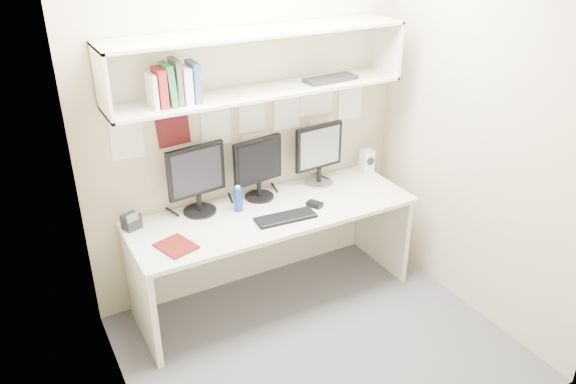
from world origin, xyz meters
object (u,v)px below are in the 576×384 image
monitor_left (197,177)px  monitor_center (258,166)px  desk (273,254)px  monitor_right (319,152)px  speaker (367,161)px  keyboard (286,218)px  desk_phone (131,221)px  maroon_notebook (176,246)px

monitor_left → monitor_center: (0.45, 0.00, -0.02)m
desk → monitor_right: size_ratio=4.33×
desk → speaker: size_ratio=10.97×
keyboard → desk_phone: (-0.94, 0.37, 0.04)m
desk → desk_phone: desk_phone is taller
monitor_center → keyboard: 0.45m
desk → monitor_left: bearing=154.3°
monitor_center → maroon_notebook: bearing=-162.1°
desk → desk_phone: 1.03m
desk → monitor_center: monitor_center is taller
monitor_right → desk_phone: monitor_right is taller
monitor_left → speaker: 1.41m
desk → monitor_right: (0.50, 0.22, 0.62)m
monitor_left → monitor_right: bearing=-7.2°
keyboard → speaker: bearing=26.0°
desk → keyboard: keyboard is taller
monitor_left → maroon_notebook: size_ratio=2.05×
monitor_center → monitor_right: monitor_right is taller
monitor_center → keyboard: (0.01, -0.38, -0.24)m
maroon_notebook → desk_phone: desk_phone is taller
maroon_notebook → monitor_right: bearing=-0.5°
desk → monitor_center: bearing=90.1°
monitor_center → keyboard: monitor_center is taller
speaker → maroon_notebook: size_ratio=0.78×
monitor_center → monitor_right: size_ratio=0.97×
maroon_notebook → desk_phone: 0.40m
keyboard → monitor_left: bearing=145.7°
desk → maroon_notebook: bearing=-168.9°
maroon_notebook → desk_phone: (-0.18, 0.36, 0.05)m
monitor_center → desk_phone: bearing=172.3°
monitor_left → monitor_right: 0.96m
monitor_left → desk_phone: monitor_left is taller
desk → keyboard: size_ratio=4.84×
keyboard → speaker: size_ratio=2.27×
monitor_center → monitor_right: bearing=-8.2°
monitor_left → speaker: (1.40, -0.01, -0.17)m
monitor_right → keyboard: (-0.49, -0.38, -0.24)m
maroon_notebook → monitor_left: bearing=34.7°
desk → speaker: speaker is taller
desk → speaker: (0.94, 0.20, 0.46)m
keyboard → monitor_center: bearing=96.8°
maroon_notebook → speaker: bearing=-5.1°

